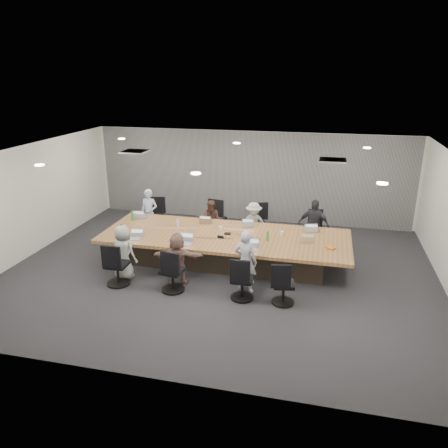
% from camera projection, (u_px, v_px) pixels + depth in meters
% --- Properties ---
extents(floor, '(10.00, 8.00, 0.00)m').
position_uv_depth(floor, '(220.00, 271.00, 10.43)').
color(floor, '#2A2A2E').
rests_on(floor, ground).
extents(ceiling, '(10.00, 8.00, 0.00)m').
position_uv_depth(ceiling, '(220.00, 154.00, 9.50)').
color(ceiling, white).
rests_on(ceiling, wall_back).
extents(wall_back, '(10.00, 0.00, 2.80)m').
position_uv_depth(wall_back, '(251.00, 176.00, 13.64)').
color(wall_back, beige).
rests_on(wall_back, ground).
extents(wall_front, '(10.00, 0.00, 2.80)m').
position_uv_depth(wall_front, '(153.00, 299.00, 6.29)').
color(wall_front, beige).
rests_on(wall_front, ground).
extents(wall_left, '(0.00, 8.00, 2.80)m').
position_uv_depth(wall_left, '(29.00, 201.00, 11.06)').
color(wall_left, beige).
rests_on(wall_left, ground).
extents(curtain, '(9.80, 0.04, 2.80)m').
position_uv_depth(curtain, '(250.00, 177.00, 13.56)').
color(curtain, gray).
rests_on(curtain, ground).
extents(conference_table, '(6.00, 2.20, 0.74)m').
position_uv_depth(conference_table, '(225.00, 247.00, 10.75)').
color(conference_table, '#392E23').
rests_on(conference_table, ground).
extents(chair_0, '(0.64, 0.64, 0.81)m').
position_uv_depth(chair_0, '(154.00, 218.00, 12.87)').
color(chair_0, black).
rests_on(chair_0, ground).
extents(chair_1, '(0.69, 0.69, 0.88)m').
position_uv_depth(chair_1, '(215.00, 222.00, 12.45)').
color(chair_1, black).
rests_on(chair_1, ground).
extents(chair_2, '(0.76, 0.76, 0.88)m').
position_uv_depth(chair_2, '(256.00, 225.00, 12.20)').
color(chair_2, black).
rests_on(chair_2, ground).
extents(chair_3, '(0.55, 0.55, 0.72)m').
position_uv_depth(chair_3, '(313.00, 232.00, 11.88)').
color(chair_3, black).
rests_on(chair_3, ground).
extents(chair_4, '(0.56, 0.56, 0.81)m').
position_uv_depth(chair_4, '(117.00, 268.00, 9.64)').
color(chair_4, black).
rests_on(chair_4, ground).
extents(chair_5, '(0.62, 0.62, 0.79)m').
position_uv_depth(chair_5, '(172.00, 274.00, 9.36)').
color(chair_5, black).
rests_on(chair_5, ground).
extents(chair_6, '(0.52, 0.52, 0.75)m').
position_uv_depth(chair_6, '(242.00, 282.00, 9.03)').
color(chair_6, black).
rests_on(chair_6, ground).
extents(chair_7, '(0.57, 0.57, 0.72)m').
position_uv_depth(chair_7, '(283.00, 287.00, 8.85)').
color(chair_7, black).
rests_on(chair_7, ground).
extents(person_0, '(0.51, 0.35, 1.37)m').
position_uv_depth(person_0, '(149.00, 213.00, 12.45)').
color(person_0, '#AEBBDE').
rests_on(person_0, ground).
extents(laptop_0, '(0.37, 0.27, 0.02)m').
position_uv_depth(laptop_0, '(141.00, 217.00, 11.93)').
color(laptop_0, '#B2B2B7').
rests_on(laptop_0, conference_table).
extents(person_1, '(0.61, 0.50, 1.17)m').
position_uv_depth(person_1, '(212.00, 221.00, 12.08)').
color(person_1, '#4D2F26').
rests_on(person_1, ground).
extents(laptop_1, '(0.31, 0.22, 0.02)m').
position_uv_depth(laptop_1, '(207.00, 222.00, 11.52)').
color(laptop_1, '#8C6647').
rests_on(laptop_1, conference_table).
extents(person_2, '(0.82, 0.54, 1.20)m').
position_uv_depth(person_2, '(254.00, 224.00, 11.82)').
color(person_2, '#9BA999').
rests_on(person_2, ground).
extents(laptop_2, '(0.33, 0.27, 0.02)m').
position_uv_depth(laptop_2, '(250.00, 225.00, 11.27)').
color(laptop_2, '#B2B2B7').
rests_on(laptop_2, conference_table).
extents(person_3, '(0.86, 0.48, 1.39)m').
position_uv_depth(person_3, '(313.00, 225.00, 11.44)').
color(person_3, '#26282D').
rests_on(person_3, ground).
extents(laptop_3, '(0.36, 0.28, 0.02)m').
position_uv_depth(laptop_3, '(313.00, 230.00, 10.92)').
color(laptop_3, '#B2B2B7').
rests_on(laptop_3, conference_table).
extents(person_4, '(0.70, 0.55, 1.28)m').
position_uv_depth(person_4, '(124.00, 252.00, 9.88)').
color(person_4, '#959D96').
rests_on(person_4, ground).
extents(laptop_4, '(0.34, 0.27, 0.02)m').
position_uv_depth(laptop_4, '(133.00, 239.00, 10.35)').
color(laptop_4, '#B2B2B7').
rests_on(laptop_4, conference_table).
extents(person_5, '(1.16, 0.54, 1.21)m').
position_uv_depth(person_5, '(178.00, 259.00, 9.61)').
color(person_5, '#815D54').
rests_on(person_5, ground).
extents(laptop_5, '(0.34, 0.25, 0.02)m').
position_uv_depth(laptop_5, '(185.00, 244.00, 10.07)').
color(laptop_5, '#B2B2B7').
rests_on(laptop_5, conference_table).
extents(person_6, '(0.57, 0.44, 1.39)m').
position_uv_depth(person_6, '(246.00, 262.00, 9.25)').
color(person_6, '#9DA1B0').
rests_on(person_6, ground).
extents(laptop_6, '(0.32, 0.25, 0.02)m').
position_uv_depth(laptop_6, '(250.00, 249.00, 9.74)').
color(laptop_6, '#B2B2B7').
rests_on(laptop_6, conference_table).
extents(bottle_green_left, '(0.09, 0.09, 0.25)m').
position_uv_depth(bottle_green_left, '(132.00, 216.00, 11.62)').
color(bottle_green_left, '#388D36').
rests_on(bottle_green_left, conference_table).
extents(bottle_green_right, '(0.08, 0.08, 0.24)m').
position_uv_depth(bottle_green_right, '(268.00, 236.00, 10.22)').
color(bottle_green_right, '#388D36').
rests_on(bottle_green_right, conference_table).
extents(bottle_clear, '(0.06, 0.06, 0.20)m').
position_uv_depth(bottle_clear, '(178.00, 223.00, 11.15)').
color(bottle_clear, silver).
rests_on(bottle_clear, conference_table).
extents(cup_white_far, '(0.11, 0.11, 0.11)m').
position_uv_depth(cup_white_far, '(220.00, 228.00, 10.90)').
color(cup_white_far, white).
rests_on(cup_white_far, conference_table).
extents(cup_white_near, '(0.09, 0.09, 0.10)m').
position_uv_depth(cup_white_near, '(282.00, 233.00, 10.59)').
color(cup_white_near, white).
rests_on(cup_white_near, conference_table).
extents(mug_brown, '(0.11, 0.11, 0.11)m').
position_uv_depth(mug_brown, '(122.00, 226.00, 11.06)').
color(mug_brown, brown).
rests_on(mug_brown, conference_table).
extents(mic_left, '(0.16, 0.14, 0.03)m').
position_uv_depth(mic_left, '(184.00, 238.00, 10.41)').
color(mic_left, black).
rests_on(mic_left, conference_table).
extents(mic_right, '(0.17, 0.12, 0.03)m').
position_uv_depth(mic_right, '(228.00, 234.00, 10.67)').
color(mic_right, black).
rests_on(mic_right, conference_table).
extents(stapler, '(0.16, 0.08, 0.06)m').
position_uv_depth(stapler, '(221.00, 237.00, 10.42)').
color(stapler, black).
rests_on(stapler, conference_table).
extents(canvas_bag, '(0.29, 0.20, 0.15)m').
position_uv_depth(canvas_bag, '(307.00, 239.00, 10.18)').
color(canvas_bag, tan).
rests_on(canvas_bag, conference_table).
extents(snack_packet, '(0.24, 0.23, 0.04)m').
position_uv_depth(snack_packet, '(330.00, 248.00, 9.79)').
color(snack_packet, orange).
rests_on(snack_packet, conference_table).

